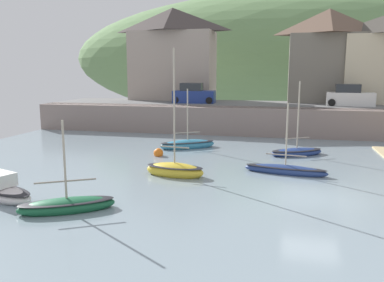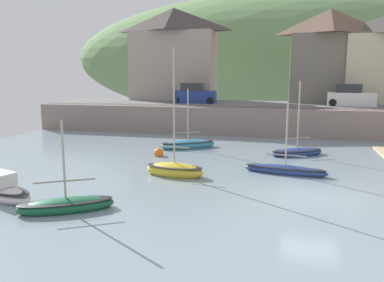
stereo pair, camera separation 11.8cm
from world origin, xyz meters
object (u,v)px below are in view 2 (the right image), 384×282
sailboat_white_hull (188,144)px  mooring_buoy (159,153)px  motorboat_with_cabin (297,152)px  parked_car_by_wall (351,97)px  waterfront_building_left (174,53)px  sailboat_tall_mast (66,205)px  waterfront_building_centre (329,55)px  parked_car_near_slipway (194,95)px  sailboat_nearest_shore (174,170)px  rowboat_small_beached (285,170)px

sailboat_white_hull → mooring_buoy: (-1.23, -3.10, -0.07)m
motorboat_with_cabin → parked_car_by_wall: bearing=36.8°
waterfront_building_left → sailboat_tall_mast: waterfront_building_left is taller
waterfront_building_centre → parked_car_near_slipway: 14.12m
sailboat_tall_mast → mooring_buoy: sailboat_tall_mast is taller
waterfront_building_left → sailboat_white_hull: (5.36, -15.35, -7.13)m
sailboat_tall_mast → parked_car_by_wall: bearing=30.2°
mooring_buoy → sailboat_white_hull: bearing=68.4°
mooring_buoy → motorboat_with_cabin: bearing=14.7°
waterfront_building_left → parked_car_by_wall: bearing=-14.2°
waterfront_building_centre → waterfront_building_left: bearing=180.0°
parked_car_by_wall → mooring_buoy: size_ratio=6.56×
motorboat_with_cabin → waterfront_building_centre: bearing=48.3°
sailboat_tall_mast → mooring_buoy: 10.84m
motorboat_with_cabin → sailboat_white_hull: size_ratio=1.12×
motorboat_with_cabin → sailboat_tall_mast: 16.09m
waterfront_building_centre → parked_car_by_wall: size_ratio=2.20×
waterfront_building_centre → parked_car_by_wall: waterfront_building_centre is taller
motorboat_with_cabin → sailboat_tall_mast: size_ratio=1.30×
sailboat_nearest_shore → waterfront_building_left: bearing=113.7°
waterfront_building_centre → rowboat_small_beached: size_ratio=2.01×
sailboat_nearest_shore → parked_car_near_slipway: 19.01m
parked_car_by_wall → mooring_buoy: 19.79m
motorboat_with_cabin → sailboat_white_hull: bearing=143.6°
motorboat_with_cabin → parked_car_near_slipway: 15.41m
waterfront_building_left → rowboat_small_beached: waterfront_building_left is taller
motorboat_with_cabin → sailboat_tall_mast: bearing=-155.7°
motorboat_with_cabin → sailboat_white_hull: 7.69m
sailboat_tall_mast → parked_car_near_slipway: bearing=60.7°
sailboat_white_hull → parked_car_by_wall: 16.79m
waterfront_building_left → sailboat_nearest_shore: bearing=-74.2°
rowboat_small_beached → sailboat_nearest_shore: bearing=-154.3°
waterfront_building_centre → sailboat_white_hull: (-10.79, -15.35, -6.82)m
sailboat_nearest_shore → sailboat_white_hull: bearing=106.4°
sailboat_tall_mast → parked_car_by_wall: size_ratio=0.92×
motorboat_with_cabin → mooring_buoy: 9.19m
waterfront_building_centre → sailboat_white_hull: waterfront_building_centre is taller
waterfront_building_centre → sailboat_white_hull: bearing=-125.1°
mooring_buoy → parked_car_by_wall: bearing=45.5°
waterfront_building_centre → sailboat_white_hull: size_ratio=2.06×
sailboat_tall_mast → parked_car_near_slipway: parked_car_near_slipway is taller
waterfront_building_centre → sailboat_nearest_shore: size_ratio=1.33×
waterfront_building_left → mooring_buoy: waterfront_building_left is taller
sailboat_white_hull → parked_car_by_wall: bearing=8.7°
motorboat_with_cabin → mooring_buoy: motorboat_with_cabin is taller
motorboat_with_cabin → mooring_buoy: bearing=164.1°
rowboat_small_beached → mooring_buoy: bearing=169.8°
waterfront_building_centre → rowboat_small_beached: (-3.87, -21.29, -6.87)m
sailboat_nearest_shore → rowboat_small_beached: sailboat_nearest_shore is taller
waterfront_building_left → rowboat_small_beached: size_ratio=2.14×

